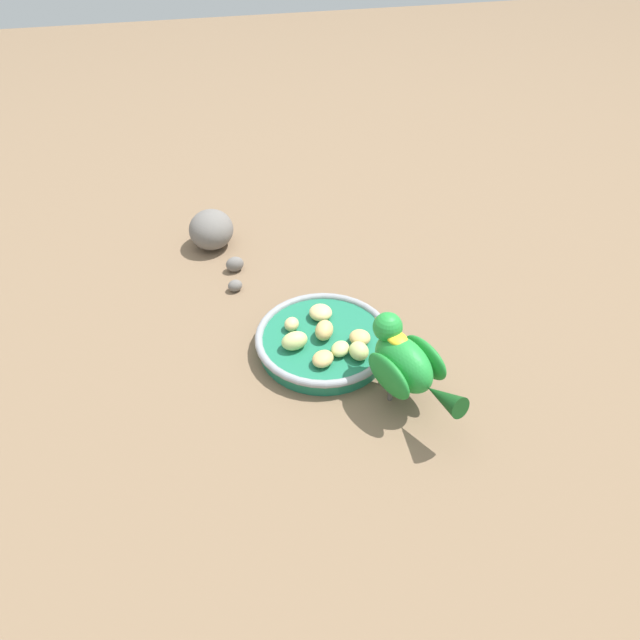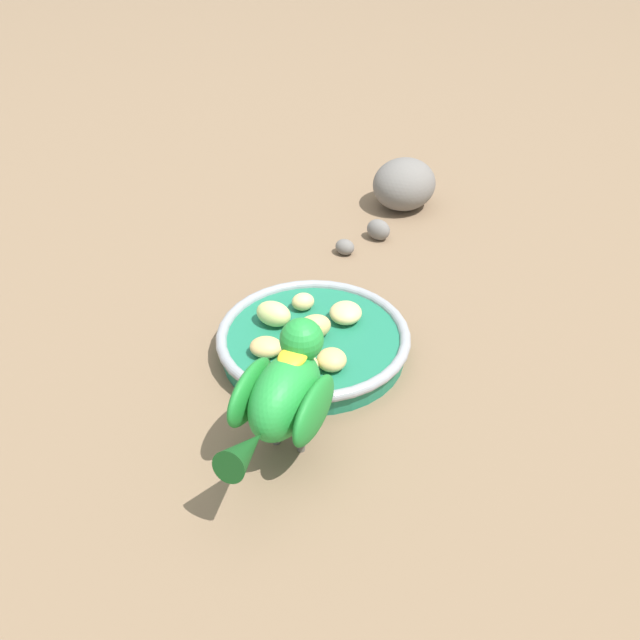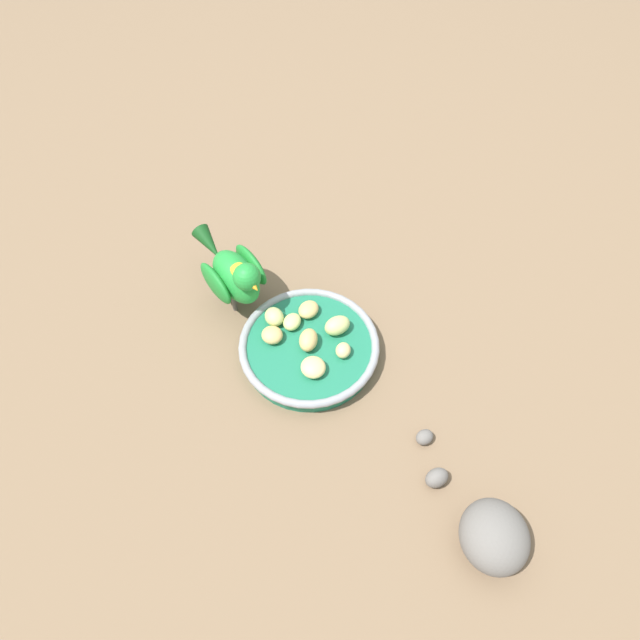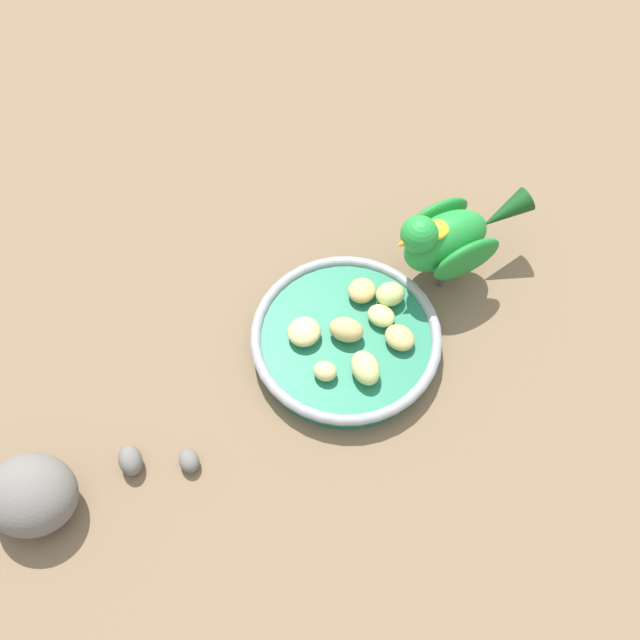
{
  "view_description": "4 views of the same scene",
  "coord_description": "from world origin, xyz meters",
  "px_view_note": "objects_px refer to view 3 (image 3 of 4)",
  "views": [
    {
      "loc": [
        0.62,
        -0.14,
        0.62
      ],
      "look_at": [
        -0.03,
        0.0,
        0.06
      ],
      "focal_mm": 33.35,
      "sensor_mm": 36.0,
      "label": 1
    },
    {
      "loc": [
        0.47,
        0.5,
        0.56
      ],
      "look_at": [
        -0.02,
        0.02,
        0.05
      ],
      "focal_mm": 46.63,
      "sensor_mm": 36.0,
      "label": 2
    },
    {
      "loc": [
        -0.47,
        0.11,
        0.73
      ],
      "look_at": [
        -0.01,
        -0.01,
        0.06
      ],
      "focal_mm": 32.24,
      "sensor_mm": 36.0,
      "label": 3
    },
    {
      "loc": [
        -0.1,
        -0.41,
        0.78
      ],
      "look_at": [
        -0.05,
        0.02,
        0.05
      ],
      "focal_mm": 45.26,
      "sensor_mm": 36.0,
      "label": 4
    }
  ],
  "objects_px": {
    "feeding_bowl": "(309,348)",
    "apple_piece_2": "(308,340)",
    "apple_piece_0": "(308,310)",
    "pebble_1": "(425,437)",
    "rock_large": "(494,536)",
    "apple_piece_4": "(292,322)",
    "parrot": "(235,274)",
    "apple_piece_7": "(337,325)",
    "apple_piece_1": "(272,334)",
    "apple_piece_5": "(343,350)",
    "apple_piece_6": "(274,317)",
    "apple_piece_3": "(313,367)",
    "pebble_0": "(437,478)"
  },
  "relations": [
    {
      "from": "apple_piece_4",
      "to": "rock_large",
      "type": "height_order",
      "value": "rock_large"
    },
    {
      "from": "feeding_bowl",
      "to": "apple_piece_7",
      "type": "bearing_deg",
      "value": -73.91
    },
    {
      "from": "apple_piece_1",
      "to": "apple_piece_6",
      "type": "distance_m",
      "value": 0.03
    },
    {
      "from": "apple_piece_1",
      "to": "apple_piece_2",
      "type": "distance_m",
      "value": 0.05
    },
    {
      "from": "apple_piece_4",
      "to": "rock_large",
      "type": "xyz_separation_m",
      "value": [
        -0.36,
        -0.16,
        0.0
      ]
    },
    {
      "from": "apple_piece_6",
      "to": "pebble_1",
      "type": "height_order",
      "value": "apple_piece_6"
    },
    {
      "from": "apple_piece_6",
      "to": "apple_piece_0",
      "type": "bearing_deg",
      "value": -88.22
    },
    {
      "from": "apple_piece_7",
      "to": "pebble_1",
      "type": "bearing_deg",
      "value": -159.99
    },
    {
      "from": "pebble_0",
      "to": "apple_piece_6",
      "type": "bearing_deg",
      "value": 27.41
    },
    {
      "from": "apple_piece_3",
      "to": "parrot",
      "type": "relative_size",
      "value": 0.21
    },
    {
      "from": "apple_piece_3",
      "to": "apple_piece_7",
      "type": "relative_size",
      "value": 0.91
    },
    {
      "from": "apple_piece_1",
      "to": "apple_piece_5",
      "type": "relative_size",
      "value": 1.26
    },
    {
      "from": "apple_piece_0",
      "to": "apple_piece_5",
      "type": "relative_size",
      "value": 1.35
    },
    {
      "from": "apple_piece_2",
      "to": "apple_piece_6",
      "type": "distance_m",
      "value": 0.07
    },
    {
      "from": "apple_piece_2",
      "to": "rock_large",
      "type": "distance_m",
      "value": 0.35
    },
    {
      "from": "apple_piece_3",
      "to": "apple_piece_6",
      "type": "height_order",
      "value": "apple_piece_6"
    },
    {
      "from": "apple_piece_4",
      "to": "pebble_0",
      "type": "bearing_deg",
      "value": -155.46
    },
    {
      "from": "parrot",
      "to": "rock_large",
      "type": "height_order",
      "value": "parrot"
    },
    {
      "from": "apple_piece_4",
      "to": "apple_piece_0",
      "type": "bearing_deg",
      "value": -62.52
    },
    {
      "from": "apple_piece_2",
      "to": "rock_large",
      "type": "height_order",
      "value": "rock_large"
    },
    {
      "from": "feeding_bowl",
      "to": "rock_large",
      "type": "xyz_separation_m",
      "value": [
        -0.32,
        -0.14,
        0.02
      ]
    },
    {
      "from": "apple_piece_2",
      "to": "apple_piece_5",
      "type": "distance_m",
      "value": 0.05
    },
    {
      "from": "apple_piece_5",
      "to": "apple_piece_7",
      "type": "bearing_deg",
      "value": -4.26
    },
    {
      "from": "apple_piece_7",
      "to": "pebble_1",
      "type": "height_order",
      "value": "apple_piece_7"
    },
    {
      "from": "apple_piece_1",
      "to": "apple_piece_3",
      "type": "distance_m",
      "value": 0.08
    },
    {
      "from": "apple_piece_0",
      "to": "pebble_0",
      "type": "distance_m",
      "value": 0.3
    },
    {
      "from": "parrot",
      "to": "pebble_0",
      "type": "xyz_separation_m",
      "value": [
        -0.35,
        -0.19,
        -0.06
      ]
    },
    {
      "from": "apple_piece_1",
      "to": "pebble_0",
      "type": "xyz_separation_m",
      "value": [
        -0.26,
        -0.16,
        -0.02
      ]
    },
    {
      "from": "apple_piece_2",
      "to": "rock_large",
      "type": "relative_size",
      "value": 0.42
    },
    {
      "from": "apple_piece_1",
      "to": "apple_piece_7",
      "type": "relative_size",
      "value": 0.8
    },
    {
      "from": "apple_piece_5",
      "to": "pebble_0",
      "type": "height_order",
      "value": "apple_piece_5"
    },
    {
      "from": "feeding_bowl",
      "to": "pebble_1",
      "type": "height_order",
      "value": "feeding_bowl"
    },
    {
      "from": "apple_piece_6",
      "to": "apple_piece_5",
      "type": "bearing_deg",
      "value": -134.57
    },
    {
      "from": "feeding_bowl",
      "to": "apple_piece_2",
      "type": "xyz_separation_m",
      "value": [
        -0.0,
        0.0,
        0.02
      ]
    },
    {
      "from": "apple_piece_6",
      "to": "rock_large",
      "type": "height_order",
      "value": "rock_large"
    },
    {
      "from": "parrot",
      "to": "pebble_1",
      "type": "relative_size",
      "value": 6.92
    },
    {
      "from": "parrot",
      "to": "apple_piece_1",
      "type": "bearing_deg",
      "value": -2.06
    },
    {
      "from": "apple_piece_3",
      "to": "pebble_0",
      "type": "height_order",
      "value": "apple_piece_3"
    },
    {
      "from": "apple_piece_6",
      "to": "apple_piece_7",
      "type": "xyz_separation_m",
      "value": [
        -0.04,
        -0.09,
        0.0
      ]
    },
    {
      "from": "apple_piece_1",
      "to": "parrot",
      "type": "relative_size",
      "value": 0.18
    },
    {
      "from": "pebble_1",
      "to": "apple_piece_3",
      "type": "bearing_deg",
      "value": 42.73
    },
    {
      "from": "apple_piece_0",
      "to": "pebble_1",
      "type": "distance_m",
      "value": 0.25
    },
    {
      "from": "apple_piece_6",
      "to": "apple_piece_3",
      "type": "bearing_deg",
      "value": -160.74
    },
    {
      "from": "parrot",
      "to": "pebble_1",
      "type": "distance_m",
      "value": 0.36
    },
    {
      "from": "pebble_1",
      "to": "rock_large",
      "type": "bearing_deg",
      "value": -170.09
    },
    {
      "from": "rock_large",
      "to": "apple_piece_2",
      "type": "bearing_deg",
      "value": 23.72
    },
    {
      "from": "pebble_0",
      "to": "apple_piece_2",
      "type": "bearing_deg",
      "value": 25.25
    },
    {
      "from": "apple_piece_0",
      "to": "feeding_bowl",
      "type": "bearing_deg",
      "value": 166.21
    },
    {
      "from": "apple_piece_2",
      "to": "rock_large",
      "type": "xyz_separation_m",
      "value": [
        -0.32,
        -0.14,
        -0.0
      ]
    },
    {
      "from": "apple_piece_4",
      "to": "parrot",
      "type": "distance_m",
      "value": 0.11
    }
  ]
}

